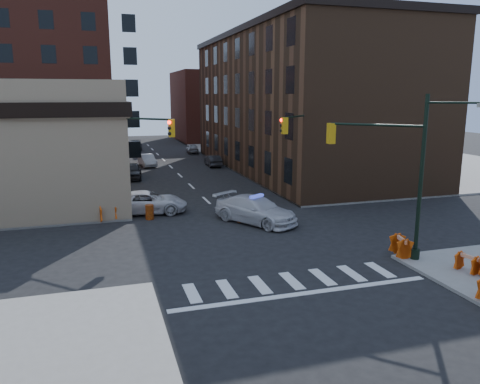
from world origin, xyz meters
TOP-DOWN VIEW (x-y plane):
  - ground at (0.00, 0.00)m, footprint 140.00×140.00m
  - sidewalk_ne at (23.00, 32.75)m, footprint 34.00×54.50m
  - apartment_block at (-18.50, 40.00)m, footprint 25.00×25.00m
  - commercial_row_ne at (13.00, 22.50)m, footprint 14.00×34.00m
  - filler_nw at (-16.00, 62.00)m, footprint 20.00×18.00m
  - filler_ne at (14.00, 58.00)m, footprint 16.00×16.00m
  - signal_pole_se at (6.04, -5.52)m, footprint 5.40×5.27m
  - signal_pole_nw at (-5.85, 5.34)m, footprint 3.58×3.67m
  - signal_pole_ne at (5.84, 5.35)m, footprint 3.67×3.58m
  - tree_ne_near at (7.50, 26.00)m, footprint 3.00×3.00m
  - tree_ne_far at (7.50, 34.00)m, footprint 3.00×3.00m
  - police_car at (1.59, 2.80)m, footprint 5.08×6.20m
  - pickup at (-4.83, 7.35)m, footprint 5.81×3.20m
  - parked_car_wnear at (-4.79, 21.44)m, footprint 2.19×4.60m
  - parked_car_wfar at (-2.50, 29.19)m, footprint 1.86×4.28m
  - parked_car_wdeep at (-2.50, 45.50)m, footprint 2.39×4.86m
  - parked_car_enear at (4.72, 26.95)m, footprint 1.47×3.91m
  - parked_car_efar at (4.87, 39.82)m, footprint 1.85×3.90m
  - pedestrian_a at (-10.83, 8.51)m, footprint 0.87×0.79m
  - pedestrian_b at (-9.10, 8.25)m, footprint 0.97×0.80m
  - pedestrian_c at (-10.03, 9.09)m, footprint 0.98×0.57m
  - barrel_road at (0.73, 3.22)m, footprint 0.50×0.50m
  - barrel_bank at (-4.85, 5.60)m, footprint 0.60×0.60m
  - barricade_se_a at (6.40, -5.70)m, footprint 0.93×1.40m
  - barricade_se_c at (7.94, -8.50)m, footprint 0.79×1.19m
  - barricade_nw_a at (-7.53, 5.70)m, footprint 1.33×0.85m
  - barricade_nw_b at (-10.28, 6.93)m, footprint 1.28×0.67m

SIDE VIEW (x-z plane):
  - ground at x=0.00m, z-range 0.00..0.00m
  - sidewalk_ne at x=23.00m, z-range 0.00..0.15m
  - barrel_road at x=0.73m, z-range 0.00..0.88m
  - barrel_bank at x=-4.85m, z-range 0.00..0.98m
  - barricade_se_c at x=7.94m, z-range 0.15..0.97m
  - barricade_nw_a at x=-7.53m, z-range 0.15..1.07m
  - barricade_nw_b at x=-10.28m, z-range 0.15..1.09m
  - barricade_se_a at x=6.40m, z-range 0.15..1.11m
  - parked_car_enear at x=4.72m, z-range 0.00..1.28m
  - parked_car_efar at x=4.87m, z-range 0.00..1.29m
  - parked_car_wdeep at x=-2.50m, z-range 0.00..1.36m
  - parked_car_wfar at x=-2.50m, z-range 0.00..1.37m
  - parked_car_wnear at x=-4.79m, z-range 0.00..1.52m
  - pickup at x=-4.83m, z-range 0.00..1.54m
  - police_car at x=1.59m, z-range 0.00..1.69m
  - pedestrian_c at x=-10.03m, z-range 0.15..1.72m
  - pedestrian_b at x=-9.10m, z-range 0.15..1.94m
  - pedestrian_a at x=-10.83m, z-range 0.15..2.15m
  - tree_ne_near at x=7.50m, z-range 1.06..5.91m
  - tree_ne_far at x=7.50m, z-range 1.06..5.91m
  - signal_pole_nw at x=-5.85m, z-range 0.34..8.34m
  - signal_pole_ne at x=5.84m, z-range 0.34..8.34m
  - signal_pole_se at x=6.04m, z-range 0.61..8.61m
  - filler_ne at x=14.00m, z-range 0.00..12.00m
  - commercial_row_ne at x=13.00m, z-range 0.00..14.00m
  - filler_nw at x=-16.00m, z-range 0.00..16.00m
  - apartment_block at x=-18.50m, z-range 0.00..24.00m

